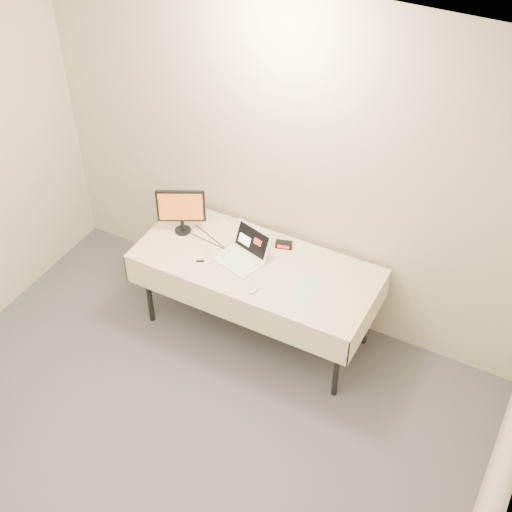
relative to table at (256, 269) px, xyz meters
The scene contains 9 objects.
back_wall 0.81m from the table, 90.00° to the left, with size 4.00×0.10×2.70m, color beige.
table is the anchor object (origin of this frame).
laptop 0.16m from the table, behind, with size 0.41×0.40×0.23m.
monitor 0.75m from the table, behind, with size 0.35×0.20×0.39m.
book 0.22m from the table, 161.43° to the left, with size 0.15×0.02×0.20m, color #93591A.
alarm_clock 0.30m from the table, 68.86° to the left, with size 0.14×0.09×0.05m.
clicker 0.31m from the table, 64.62° to the right, with size 0.05×0.10×0.02m, color silver.
paper_form 0.46m from the table, ahead, with size 0.11×0.28×0.00m, color #B7E4B5.
usb_dongle 0.43m from the table, 154.24° to the right, with size 0.06×0.02×0.01m, color black.
Camera 1 is at (1.89, -1.49, 4.29)m, focal length 50.00 mm.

